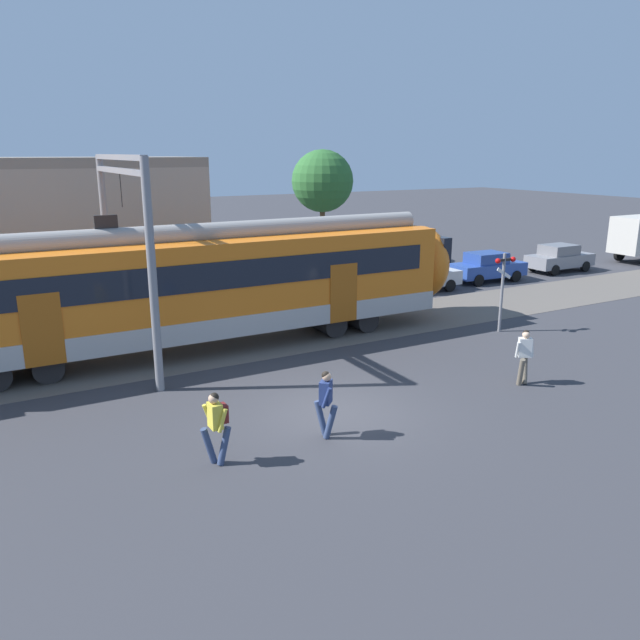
% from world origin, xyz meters
% --- Properties ---
extents(ground_plane, '(160.00, 160.00, 0.00)m').
position_xyz_m(ground_plane, '(0.00, 0.00, 0.00)').
color(ground_plane, '#38383D').
extents(pedestrian_yellow, '(0.64, 0.53, 1.67)m').
position_xyz_m(pedestrian_yellow, '(-3.60, -1.16, 0.99)').
color(pedestrian_yellow, navy).
rests_on(pedestrian_yellow, ground).
extents(pedestrian_navy, '(0.44, 0.68, 1.67)m').
position_xyz_m(pedestrian_navy, '(-0.88, -1.13, 0.96)').
color(pedestrian_navy, navy).
rests_on(pedestrian_navy, ground).
extents(pedestrian_white, '(0.67, 0.55, 1.67)m').
position_xyz_m(pedestrian_white, '(5.88, -0.87, 0.99)').
color(pedestrian_white, '#6B6051').
rests_on(pedestrian_white, ground).
extents(parked_car_silver, '(4.01, 1.77, 1.54)m').
position_xyz_m(parked_car_silver, '(11.06, 10.74, 0.78)').
color(parked_car_silver, '#B7BABF').
rests_on(parked_car_silver, ground).
extents(parked_car_blue, '(4.08, 1.92, 1.54)m').
position_xyz_m(parked_car_blue, '(15.70, 10.98, 0.78)').
color(parked_car_blue, '#284799').
rests_on(parked_car_blue, ground).
extents(parked_car_grey, '(4.01, 1.77, 1.54)m').
position_xyz_m(parked_car_grey, '(21.30, 11.11, 0.78)').
color(parked_car_grey, gray).
rests_on(parked_car_grey, ground).
extents(catenary_gantry, '(0.24, 6.64, 6.53)m').
position_xyz_m(catenary_gantry, '(-3.55, 7.00, 4.31)').
color(catenary_gantry, gray).
rests_on(catenary_gantry, ground).
extents(crossing_signal, '(0.96, 0.22, 3.00)m').
position_xyz_m(crossing_signal, '(9.36, 3.58, 2.01)').
color(crossing_signal, gray).
rests_on(crossing_signal, ground).
extents(street_tree_right, '(3.72, 3.72, 6.78)m').
position_xyz_m(street_tree_right, '(11.05, 20.45, 4.90)').
color(street_tree_right, brown).
rests_on(street_tree_right, ground).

